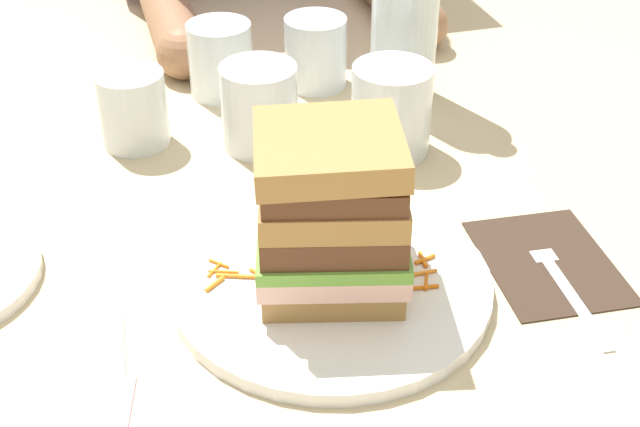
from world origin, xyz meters
TOP-DOWN VIEW (x-y plane):
  - ground_plane at (0.00, 0.00)m, footprint 3.00×3.00m
  - main_plate at (-0.01, 0.00)m, footprint 0.25×0.25m
  - sandwich at (-0.01, 0.00)m, footprint 0.14×0.14m
  - carrot_shred_0 at (-0.08, 0.02)m, footprint 0.03×0.01m
  - carrot_shred_1 at (-0.10, 0.02)m, footprint 0.02×0.02m
  - carrot_shred_2 at (-0.09, 0.03)m, footprint 0.02×0.01m
  - carrot_shred_3 at (-0.09, 0.04)m, footprint 0.01×0.02m
  - carrot_shred_4 at (-0.10, 0.03)m, footprint 0.02×0.02m
  - carrot_shred_5 at (-0.06, 0.02)m, footprint 0.02×0.01m
  - carrot_shred_6 at (-0.06, 0.01)m, footprint 0.02×0.03m
  - carrot_shred_7 at (0.04, -0.01)m, footprint 0.01×0.03m
  - carrot_shred_8 at (0.07, 0.00)m, footprint 0.02×0.01m
  - carrot_shred_9 at (0.07, -0.00)m, footprint 0.01×0.02m
  - carrot_shred_10 at (0.06, -0.03)m, footprint 0.01×0.02m
  - carrot_shred_11 at (0.05, -0.03)m, footprint 0.03×0.01m
  - carrot_shred_12 at (0.06, -0.02)m, footprint 0.03×0.00m
  - napkin_dark at (0.17, -0.02)m, footprint 0.11×0.14m
  - fork at (0.17, -0.04)m, footprint 0.03×0.17m
  - knife at (-0.18, 0.01)m, footprint 0.03×0.20m
  - juice_glass at (0.11, 0.20)m, footprint 0.08×0.08m
  - empty_tumbler_0 at (-0.13, 0.28)m, footprint 0.07×0.07m
  - empty_tumbler_1 at (-0.03, 0.37)m, footprint 0.07×0.07m
  - empty_tumbler_2 at (0.08, 0.36)m, footprint 0.07×0.07m
  - empty_tumbler_3 at (-0.01, 0.24)m, footprint 0.08×0.08m
  - napkin_pink at (-0.22, -0.09)m, footprint 0.10×0.10m

SIDE VIEW (x-z plane):
  - ground_plane at x=0.00m, z-range 0.00..0.00m
  - napkin_pink at x=-0.22m, z-range 0.00..0.00m
  - napkin_dark at x=0.17m, z-range 0.00..0.00m
  - knife at x=-0.18m, z-range 0.00..0.00m
  - fork at x=0.17m, z-range 0.00..0.01m
  - main_plate at x=-0.01m, z-range 0.00..0.01m
  - carrot_shred_10 at x=0.06m, z-range 0.01..0.01m
  - carrot_shred_2 at x=-0.09m, z-range 0.01..0.01m
  - carrot_shred_4 at x=-0.10m, z-range 0.01..0.01m
  - carrot_shred_3 at x=-0.09m, z-range 0.01..0.01m
  - carrot_shred_5 at x=-0.06m, z-range 0.01..0.01m
  - carrot_shred_6 at x=-0.06m, z-range 0.01..0.02m
  - carrot_shred_12 at x=0.06m, z-range 0.01..0.02m
  - carrot_shred_11 at x=0.05m, z-range 0.01..0.02m
  - carrot_shred_0 at x=-0.08m, z-range 0.01..0.02m
  - carrot_shred_8 at x=0.07m, z-range 0.01..0.02m
  - carrot_shred_9 at x=0.07m, z-range 0.01..0.02m
  - carrot_shred_1 at x=-0.10m, z-range 0.01..0.02m
  - carrot_shred_7 at x=0.04m, z-range 0.01..0.02m
  - empty_tumbler_0 at x=-0.13m, z-range 0.00..0.08m
  - empty_tumbler_2 at x=0.08m, z-range 0.00..0.08m
  - juice_glass at x=0.11m, z-range 0.00..0.09m
  - empty_tumbler_1 at x=-0.03m, z-range 0.00..0.08m
  - empty_tumbler_3 at x=-0.01m, z-range 0.00..0.09m
  - sandwich at x=-0.01m, z-range 0.01..0.14m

